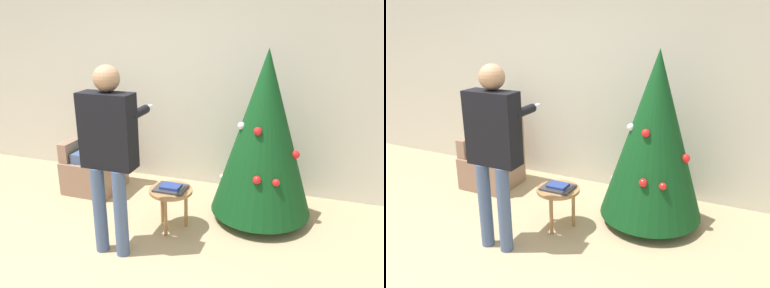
# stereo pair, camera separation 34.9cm
# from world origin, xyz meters

# --- Properties ---
(ground_plane) EXTENTS (14.00, 14.00, 0.00)m
(ground_plane) POSITION_xyz_m (0.00, 0.00, 0.00)
(ground_plane) COLOR tan
(wall_back) EXTENTS (8.00, 0.06, 2.70)m
(wall_back) POSITION_xyz_m (0.00, 2.23, 1.35)
(wall_back) COLOR beige
(wall_back) RESTS_ON ground_plane
(christmas_tree) EXTENTS (1.05, 1.05, 1.80)m
(christmas_tree) POSITION_xyz_m (1.20, 1.51, 0.95)
(christmas_tree) COLOR brown
(christmas_tree) RESTS_ON ground_plane
(armchair) EXTENTS (0.62, 0.61, 0.96)m
(armchair) POSITION_xyz_m (-0.89, 1.61, 0.35)
(armchair) COLOR #93705B
(armchair) RESTS_ON ground_plane
(person_seated) EXTENTS (0.36, 0.46, 1.23)m
(person_seated) POSITION_xyz_m (-0.89, 1.59, 0.67)
(person_seated) COLOR #475B84
(person_seated) RESTS_ON ground_plane
(person_standing) EXTENTS (0.48, 0.57, 1.71)m
(person_standing) POSITION_xyz_m (0.02, 0.48, 1.03)
(person_standing) COLOR #475B84
(person_standing) RESTS_ON ground_plane
(side_stool) EXTENTS (0.44, 0.44, 0.44)m
(side_stool) POSITION_xyz_m (0.38, 0.99, 0.37)
(side_stool) COLOR #A37547
(side_stool) RESTS_ON ground_plane
(laptop) EXTENTS (0.31, 0.25, 0.02)m
(laptop) POSITION_xyz_m (0.38, 0.99, 0.45)
(laptop) COLOR #38383D
(laptop) RESTS_ON side_stool
(book) EXTENTS (0.19, 0.15, 0.02)m
(book) POSITION_xyz_m (0.38, 0.99, 0.47)
(book) COLOR navy
(book) RESTS_ON laptop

